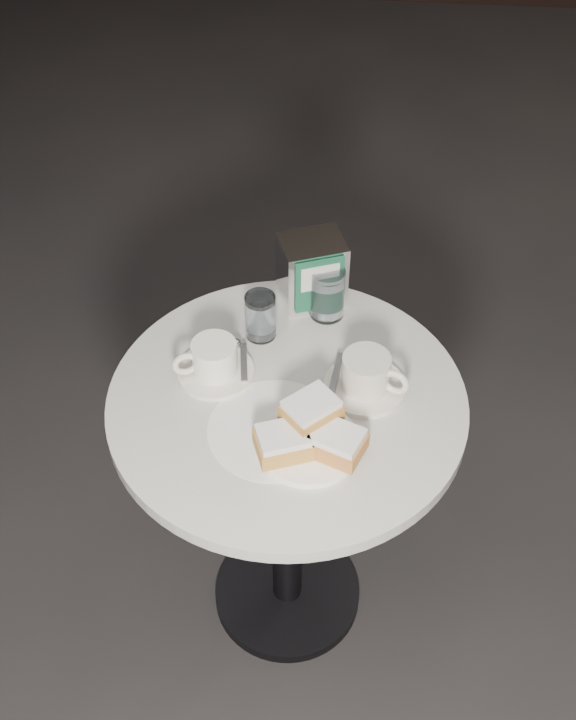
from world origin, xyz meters
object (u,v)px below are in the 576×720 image
Objects in this scene: coffee_cup_left at (214,361)px; water_glass_right at (327,294)px; coffee_cup_right at (366,376)px; cafe_table at (287,462)px; water_glass_left at (260,317)px; beignet_plate at (310,436)px; napkin_dispenser at (312,271)px.

water_glass_right is at bearing 19.70° from coffee_cup_left.
coffee_cup_right reaches higher than coffee_cup_left.
cafe_table is at bearing -42.80° from coffee_cup_left.
coffee_cup_right is at bearing -31.37° from water_glass_left.
beignet_plate is 0.27m from coffee_cup_left.
napkin_dispenser is at bearing 85.05° from cafe_table.
beignet_plate reaches higher than cafe_table.
cafe_table is 0.40m from napkin_dispenser.
napkin_dispenser reaches higher than water_glass_left.
napkin_dispenser is (0.10, 0.12, 0.03)m from water_glass_left.
coffee_cup_left is 1.27× the size of napkin_dispenser.
coffee_cup_right is 0.23m from water_glass_right.
water_glass_right is 0.06m from napkin_dispenser.
cafe_table is at bearing 113.54° from beignet_plate.
water_glass_left is 0.88× the size of water_glass_right.
coffee_cup_left reaches higher than cafe_table.
napkin_dispenser is (-0.12, 0.26, 0.04)m from coffee_cup_right.
napkin_dispenser reaches higher than cafe_table.
coffee_cup_left is 1.74× the size of water_glass_right.
napkin_dispenser is at bearing 137.69° from coffee_cup_right.
cafe_table is at bearing -115.86° from napkin_dispenser.
cafe_table is at bearing -67.90° from water_glass_left.
coffee_cup_left is (-0.20, 0.17, -0.00)m from beignet_plate.
water_glass_right reaches higher than cafe_table.
cafe_table is 0.28m from coffee_cup_left.
coffee_cup_left is at bearing -160.89° from coffee_cup_right.
water_glass_right is at bearing 29.91° from water_glass_left.
coffee_cup_right is (0.30, -0.01, 0.00)m from coffee_cup_left.
cafe_table is 3.70× the size of coffee_cup_left.
napkin_dispenser reaches higher than coffee_cup_left.
water_glass_left is (-0.07, 0.17, 0.25)m from cafe_table.
water_glass_right is (0.06, 0.25, 0.25)m from cafe_table.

